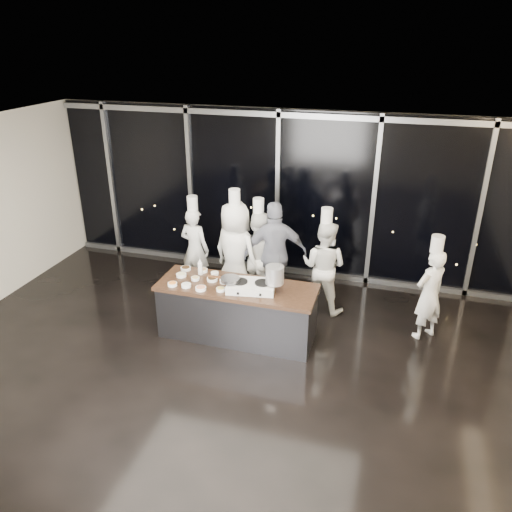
{
  "coord_description": "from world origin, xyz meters",
  "views": [
    {
      "loc": [
        2.2,
        -5.51,
        4.46
      ],
      "look_at": [
        0.22,
        1.2,
        1.3
      ],
      "focal_mm": 35.0,
      "sensor_mm": 36.0,
      "label": 1
    }
  ],
  "objects_px": {
    "chef_right": "(324,266)",
    "demo_counter": "(237,311)",
    "chef_center": "(258,255)",
    "guest": "(275,254)",
    "chef_far_left": "(195,248)",
    "stock_pot": "(275,275)",
    "stove": "(251,286)",
    "chef_left": "(236,253)",
    "frying_pan": "(230,279)",
    "chef_side": "(429,293)"
  },
  "relations": [
    {
      "from": "demo_counter",
      "to": "chef_right",
      "type": "height_order",
      "value": "chef_right"
    },
    {
      "from": "stock_pot",
      "to": "guest",
      "type": "height_order",
      "value": "guest"
    },
    {
      "from": "frying_pan",
      "to": "chef_side",
      "type": "relative_size",
      "value": 0.3
    },
    {
      "from": "stove",
      "to": "frying_pan",
      "type": "height_order",
      "value": "frying_pan"
    },
    {
      "from": "stove",
      "to": "frying_pan",
      "type": "bearing_deg",
      "value": -177.75
    },
    {
      "from": "frying_pan",
      "to": "chef_left",
      "type": "distance_m",
      "value": 1.26
    },
    {
      "from": "demo_counter",
      "to": "guest",
      "type": "relative_size",
      "value": 1.3
    },
    {
      "from": "chef_far_left",
      "to": "chef_left",
      "type": "height_order",
      "value": "chef_left"
    },
    {
      "from": "stock_pot",
      "to": "guest",
      "type": "bearing_deg",
      "value": 104.03
    },
    {
      "from": "demo_counter",
      "to": "chef_center",
      "type": "relative_size",
      "value": 1.3
    },
    {
      "from": "stock_pot",
      "to": "chef_center",
      "type": "distance_m",
      "value": 1.49
    },
    {
      "from": "chef_far_left",
      "to": "demo_counter",
      "type": "bearing_deg",
      "value": 143.81
    },
    {
      "from": "demo_counter",
      "to": "stock_pot",
      "type": "distance_m",
      "value": 0.94
    },
    {
      "from": "stove",
      "to": "chef_side",
      "type": "relative_size",
      "value": 0.45
    },
    {
      "from": "chef_left",
      "to": "frying_pan",
      "type": "bearing_deg",
      "value": 125.44
    },
    {
      "from": "chef_left",
      "to": "chef_side",
      "type": "relative_size",
      "value": 1.21
    },
    {
      "from": "stove",
      "to": "chef_side",
      "type": "bearing_deg",
      "value": 9.98
    },
    {
      "from": "frying_pan",
      "to": "stock_pot",
      "type": "relative_size",
      "value": 1.91
    },
    {
      "from": "chef_far_left",
      "to": "chef_left",
      "type": "xyz_separation_m",
      "value": [
        0.88,
        -0.27,
        0.12
      ]
    },
    {
      "from": "stove",
      "to": "stock_pot",
      "type": "xyz_separation_m",
      "value": [
        0.35,
        0.05,
        0.21
      ]
    },
    {
      "from": "demo_counter",
      "to": "stock_pot",
      "type": "bearing_deg",
      "value": -1.0
    },
    {
      "from": "stove",
      "to": "chef_left",
      "type": "bearing_deg",
      "value": 109.7
    },
    {
      "from": "demo_counter",
      "to": "guest",
      "type": "height_order",
      "value": "guest"
    },
    {
      "from": "demo_counter",
      "to": "stove",
      "type": "height_order",
      "value": "stove"
    },
    {
      "from": "chef_right",
      "to": "demo_counter",
      "type": "bearing_deg",
      "value": 59.16
    },
    {
      "from": "stove",
      "to": "guest",
      "type": "height_order",
      "value": "guest"
    },
    {
      "from": "stove",
      "to": "frying_pan",
      "type": "relative_size",
      "value": 1.48
    },
    {
      "from": "chef_center",
      "to": "chef_right",
      "type": "xyz_separation_m",
      "value": [
        1.18,
        -0.07,
        -0.02
      ]
    },
    {
      "from": "demo_counter",
      "to": "stock_pot",
      "type": "height_order",
      "value": "stock_pot"
    },
    {
      "from": "guest",
      "to": "chef_left",
      "type": "bearing_deg",
      "value": -11.25
    },
    {
      "from": "stock_pot",
      "to": "chef_right",
      "type": "bearing_deg",
      "value": 66.34
    },
    {
      "from": "stove",
      "to": "chef_left",
      "type": "xyz_separation_m",
      "value": [
        -0.64,
        1.15,
        -0.03
      ]
    },
    {
      "from": "stove",
      "to": "chef_right",
      "type": "distance_m",
      "value": 1.58
    },
    {
      "from": "frying_pan",
      "to": "chef_left",
      "type": "relative_size",
      "value": 0.25
    },
    {
      "from": "chef_left",
      "to": "chef_side",
      "type": "bearing_deg",
      "value": -163.54
    },
    {
      "from": "demo_counter",
      "to": "guest",
      "type": "xyz_separation_m",
      "value": [
        0.29,
        1.22,
        0.49
      ]
    },
    {
      "from": "stock_pot",
      "to": "chef_right",
      "type": "height_order",
      "value": "chef_right"
    },
    {
      "from": "frying_pan",
      "to": "chef_far_left",
      "type": "distance_m",
      "value": 1.92
    },
    {
      "from": "stove",
      "to": "stock_pot",
      "type": "bearing_deg",
      "value": -0.31
    },
    {
      "from": "chef_far_left",
      "to": "chef_center",
      "type": "bearing_deg",
      "value": -171.74
    },
    {
      "from": "stock_pot",
      "to": "chef_center",
      "type": "bearing_deg",
      "value": 115.73
    },
    {
      "from": "chef_center",
      "to": "guest",
      "type": "distance_m",
      "value": 0.35
    },
    {
      "from": "stock_pot",
      "to": "chef_left",
      "type": "xyz_separation_m",
      "value": [
        -0.98,
        1.1,
        -0.24
      ]
    },
    {
      "from": "chef_center",
      "to": "chef_side",
      "type": "height_order",
      "value": "chef_center"
    },
    {
      "from": "chef_left",
      "to": "guest",
      "type": "xyz_separation_m",
      "value": [
        0.68,
        0.13,
        0.0
      ]
    },
    {
      "from": "frying_pan",
      "to": "chef_right",
      "type": "height_order",
      "value": "chef_right"
    },
    {
      "from": "demo_counter",
      "to": "frying_pan",
      "type": "xyz_separation_m",
      "value": [
        -0.07,
        -0.13,
        0.61
      ]
    },
    {
      "from": "demo_counter",
      "to": "chef_far_left",
      "type": "distance_m",
      "value": 1.89
    },
    {
      "from": "stock_pot",
      "to": "chef_right",
      "type": "xyz_separation_m",
      "value": [
        0.54,
        1.24,
        -0.35
      ]
    },
    {
      "from": "stove",
      "to": "chef_right",
      "type": "height_order",
      "value": "chef_right"
    }
  ]
}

